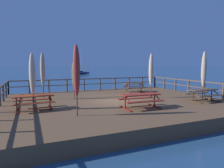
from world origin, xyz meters
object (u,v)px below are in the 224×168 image
object	(u,v)px
sailboat_distant	(81,73)
patio_umbrella_short_front	(43,70)
patio_umbrella_tall_back_right	(74,75)
picnic_table_back_left	(203,93)
picnic_table_mid_right	(34,99)
patio_umbrella_tall_back_left	(76,71)
picnic_table_back_right	(140,98)
picnic_table_mid_centre	(134,86)
patio_umbrella_short_mid	(151,70)
patio_umbrella_tall_mid_right	(204,70)
patio_umbrella_short_back	(32,74)

from	to	relation	value
sailboat_distant	patio_umbrella_short_front	bearing A→B (deg)	-106.51
patio_umbrella_short_front	patio_umbrella_tall_back_right	bearing A→B (deg)	-1.85
picnic_table_back_left	picnic_table_mid_right	bearing A→B (deg)	171.04
picnic_table_mid_right	patio_umbrella_tall_back_left	bearing A→B (deg)	-49.60
picnic_table_back_right	picnic_table_mid_centre	bearing A→B (deg)	64.12
picnic_table_back_left	patio_umbrella_short_mid	size ratio (longest dim) A/B	0.64
patio_umbrella_tall_back_left	patio_umbrella_tall_back_right	world-z (taller)	patio_umbrella_tall_back_left
picnic_table_back_left	patio_umbrella_tall_mid_right	bearing A→B (deg)	20.50
patio_umbrella_tall_back_left	patio_umbrella_tall_back_right	size ratio (longest dim) A/B	1.26
picnic_table_mid_right	patio_umbrella_short_front	world-z (taller)	patio_umbrella_short_front
patio_umbrella_tall_back_right	picnic_table_back_left	bearing A→B (deg)	-31.46
patio_umbrella_tall_back_left	picnic_table_back_right	bearing A→B (deg)	5.80
patio_umbrella_short_front	sailboat_distant	size ratio (longest dim) A/B	0.41
patio_umbrella_tall_back_left	patio_umbrella_short_front	distance (m)	5.21
patio_umbrella_short_back	patio_umbrella_tall_back_left	size ratio (longest dim) A/B	0.91
patio_umbrella_tall_back_left	patio_umbrella_short_front	xyz separation A→B (m)	(-1.14, 5.08, -0.06)
patio_umbrella_tall_mid_right	sailboat_distant	world-z (taller)	sailboat_distant
patio_umbrella_short_back	patio_umbrella_tall_back_left	xyz separation A→B (m)	(1.81, -2.05, 0.20)
patio_umbrella_short_back	patio_umbrella_tall_back_right	distance (m)	4.05
patio_umbrella_short_back	patio_umbrella_short_front	distance (m)	3.11
picnic_table_mid_right	patio_umbrella_tall_mid_right	size ratio (longest dim) A/B	0.64
picnic_table_mid_centre	patio_umbrella_short_front	xyz separation A→B (m)	(-7.39, -0.86, 1.46)
picnic_table_back_left	sailboat_distant	distance (m)	51.50
picnic_table_back_right	patio_umbrella_short_mid	distance (m)	3.74
picnic_table_mid_right	picnic_table_mid_centre	distance (m)	8.92
picnic_table_mid_centre	patio_umbrella_short_front	distance (m)	7.59
picnic_table_mid_right	patio_umbrella_short_mid	size ratio (longest dim) A/B	0.65
picnic_table_mid_centre	patio_umbrella_tall_back_left	distance (m)	8.76
patio_umbrella_tall_mid_right	patio_umbrella_tall_back_left	world-z (taller)	patio_umbrella_tall_back_left
picnic_table_mid_right	patio_umbrella_short_mid	xyz separation A→B (m)	(7.70, 0.77, 1.43)
picnic_table_back_left	picnic_table_back_right	xyz separation A→B (m)	(-4.72, -0.17, 0.00)
picnic_table_back_left	sailboat_distant	xyz separation A→B (m)	(4.45, 51.30, -0.70)
picnic_table_back_left	patio_umbrella_short_front	xyz separation A→B (m)	(-9.40, 4.55, 1.46)
picnic_table_back_left	patio_umbrella_short_back	distance (m)	10.27
patio_umbrella_short_mid	sailboat_distant	size ratio (longest dim) A/B	0.41
picnic_table_mid_centre	sailboat_distant	bearing A→B (deg)	81.99
picnic_table_back_left	sailboat_distant	size ratio (longest dim) A/B	0.26
patio_umbrella_tall_mid_right	patio_umbrella_short_mid	xyz separation A→B (m)	(-2.40, 2.35, -0.03)
patio_umbrella_tall_back_right	patio_umbrella_short_front	size ratio (longest dim) A/B	0.82
picnic_table_back_left	patio_umbrella_tall_mid_right	world-z (taller)	patio_umbrella_tall_mid_right
picnic_table_back_left	picnic_table_mid_centre	bearing A→B (deg)	110.34
sailboat_distant	patio_umbrella_short_back	bearing A→B (deg)	-106.27
picnic_table_mid_right	picnic_table_back_right	xyz separation A→B (m)	(5.34, -1.76, 0.00)
picnic_table_back_left	patio_umbrella_tall_back_right	bearing A→B (deg)	148.54
patio_umbrella_tall_mid_right	patio_umbrella_short_mid	size ratio (longest dim) A/B	1.02
picnic_table_mid_centre	patio_umbrella_tall_mid_right	distance (m)	5.96
patio_umbrella_short_back	patio_umbrella_tall_back_right	xyz separation A→B (m)	(2.74, 2.97, -0.23)
picnic_table_back_right	patio_umbrella_short_back	size ratio (longest dim) A/B	0.74
picnic_table_back_right	patio_umbrella_short_back	distance (m)	5.77
patio_umbrella_short_front	sailboat_distant	distance (m)	48.81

